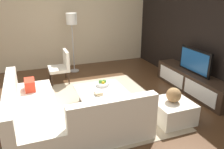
% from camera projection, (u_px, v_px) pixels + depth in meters
% --- Properties ---
extents(ground_plane, '(14.00, 14.00, 0.00)m').
position_uv_depth(ground_plane, '(98.00, 108.00, 4.87)').
color(ground_plane, '#4C301C').
extents(feature_wall_back, '(6.40, 0.12, 2.80)m').
position_uv_depth(feature_wall_back, '(209.00, 34.00, 5.28)').
color(feature_wall_back, black).
rests_on(feature_wall_back, ground).
extents(side_wall_left, '(0.12, 5.20, 2.80)m').
position_uv_depth(side_wall_left, '(73.00, 22.00, 7.25)').
color(side_wall_left, beige).
rests_on(side_wall_left, ground).
extents(area_rug, '(3.06, 2.77, 0.01)m').
position_uv_depth(area_rug, '(97.00, 106.00, 4.95)').
color(area_rug, tan).
rests_on(area_rug, ground).
extents(media_console, '(2.32, 0.49, 0.50)m').
position_uv_depth(media_console, '(192.00, 82.00, 5.58)').
color(media_console, '#332319').
rests_on(media_console, ground).
extents(television, '(1.03, 0.06, 0.58)m').
position_uv_depth(television, '(195.00, 61.00, 5.39)').
color(television, black).
rests_on(television, media_console).
extents(sectional_couch, '(2.31, 2.31, 0.83)m').
position_uv_depth(sectional_couch, '(59.00, 115.00, 4.04)').
color(sectional_couch, silver).
rests_on(sectional_couch, ground).
extents(coffee_table, '(0.93, 1.00, 0.38)m').
position_uv_depth(coffee_table, '(101.00, 97.00, 4.92)').
color(coffee_table, '#332319').
rests_on(coffee_table, ground).
extents(accent_chair_near, '(0.57, 0.52, 0.87)m').
position_uv_depth(accent_chair_near, '(62.00, 65.00, 6.11)').
color(accent_chair_near, '#332319').
rests_on(accent_chair_near, ground).
extents(floor_lamp, '(0.31, 0.31, 1.75)m').
position_uv_depth(floor_lamp, '(72.00, 23.00, 6.59)').
color(floor_lamp, '#A5A5AA').
rests_on(floor_lamp, ground).
extents(ottoman, '(0.70, 0.70, 0.40)m').
position_uv_depth(ottoman, '(172.00, 111.00, 4.35)').
color(ottoman, silver).
rests_on(ottoman, ground).
extents(fruit_bowl, '(0.28, 0.28, 0.14)m').
position_uv_depth(fruit_bowl, '(103.00, 84.00, 5.03)').
color(fruit_bowl, silver).
rests_on(fruit_bowl, coffee_table).
extents(decorative_ball, '(0.28, 0.28, 0.28)m').
position_uv_depth(decorative_ball, '(174.00, 95.00, 4.23)').
color(decorative_ball, '#997247').
rests_on(decorative_ball, ottoman).
extents(book_stack, '(0.18, 0.15, 0.05)m').
position_uv_depth(book_stack, '(99.00, 93.00, 4.61)').
color(book_stack, '#CCB78C').
rests_on(book_stack, coffee_table).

